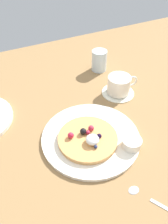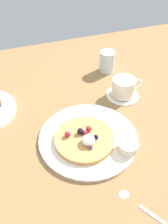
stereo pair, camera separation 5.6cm
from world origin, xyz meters
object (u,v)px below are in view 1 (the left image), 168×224
at_px(coffee_cup, 119,84).
at_px(water_glass, 99,61).
at_px(coffee_saucer, 118,92).
at_px(syrup_ramekin, 131,143).
at_px(teaspoon, 146,197).
at_px(pancake_plate, 91,137).

xyz_separation_m(coffee_cup, water_glass, (0.01, 0.18, 0.00)).
bearing_deg(coffee_cup, water_glass, 85.68).
bearing_deg(coffee_saucer, syrup_ramekin, -114.32).
bearing_deg(coffee_cup, teaspoon, -113.15).
bearing_deg(water_glass, coffee_cup, -94.32).
xyz_separation_m(pancake_plate, water_glass, (0.21, 0.33, 0.04)).
bearing_deg(coffee_saucer, teaspoon, -112.93).
relative_size(pancake_plate, coffee_saucer, 2.45).
height_order(coffee_saucer, coffee_cup, coffee_cup).
bearing_deg(water_glass, coffee_saucer, -94.85).
relative_size(pancake_plate, water_glass, 3.42).
bearing_deg(teaspoon, water_glass, 72.48).
xyz_separation_m(syrup_ramekin, coffee_cup, (0.11, 0.24, 0.02)).
distance_m(coffee_saucer, water_glass, 0.18).
xyz_separation_m(syrup_ramekin, teaspoon, (-0.05, -0.14, -0.02)).
bearing_deg(coffee_saucer, pancake_plate, -141.70).
distance_m(syrup_ramekin, coffee_saucer, 0.26).
height_order(teaspoon, water_glass, water_glass).
xyz_separation_m(syrup_ramekin, water_glass, (0.12, 0.42, 0.02)).
height_order(pancake_plate, coffee_cup, coffee_cup).
bearing_deg(coffee_cup, coffee_saucer, 172.78).
relative_size(syrup_ramekin, coffee_cup, 0.49).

